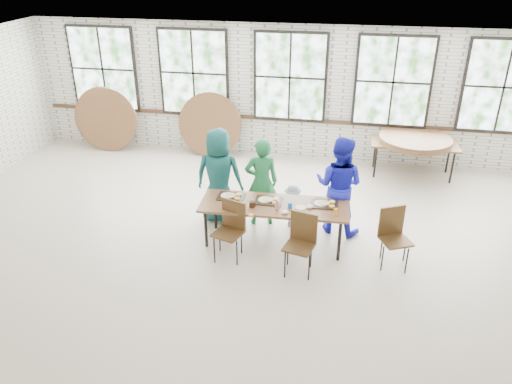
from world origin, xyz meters
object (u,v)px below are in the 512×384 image
chair_near_left (231,225)px  chair_near_right (301,238)px  dining_table (274,207)px  storage_table (414,145)px

chair_near_left → chair_near_right: size_ratio=1.00×
dining_table → chair_near_left: chair_near_left is taller
chair_near_right → storage_table: chair_near_right is taller
dining_table → chair_near_right: size_ratio=2.55×
chair_near_left → chair_near_right: 1.14m
chair_near_right → storage_table: bearing=77.6°
dining_table → storage_table: same height
dining_table → storage_table: (2.49, 3.28, -0.00)m
dining_table → chair_near_right: bearing=-53.6°
chair_near_right → dining_table: bearing=142.7°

